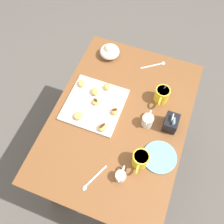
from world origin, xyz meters
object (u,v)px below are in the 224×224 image
at_px(cream_pitcher_white, 148,120).
at_px(beignet_4, 115,111).
at_px(sugar_caddy, 171,123).
at_px(beignet_3, 95,91).
at_px(dining_table, 119,128).
at_px(beignet_1, 81,83).
at_px(beignet_2, 107,87).
at_px(beignet_5, 78,116).
at_px(coffee_mug_yellow_right, 140,160).
at_px(saucer_sky_left, 160,157).
at_px(ice_cream_bowl, 110,51).
at_px(pastry_plate_square, 94,105).
at_px(beignet_6, 102,127).
at_px(coffee_mug_yellow_left, 162,95).
at_px(chocolate_sauce_pitcher, 121,176).
at_px(beignet_0, 96,102).

bearing_deg(cream_pitcher_white, beignet_4, -87.70).
height_order(sugar_caddy, beignet_3, sugar_caddy).
relative_size(dining_table, beignet_1, 20.33).
xyz_separation_m(beignet_2, beignet_5, (0.23, -0.08, -0.00)).
height_order(coffee_mug_yellow_right, saucer_sky_left, coffee_mug_yellow_right).
bearing_deg(ice_cream_bowl, pastry_plate_square, 7.72).
distance_m(pastry_plate_square, beignet_6, 0.16).
relative_size(pastry_plate_square, coffee_mug_yellow_left, 2.19).
distance_m(coffee_mug_yellow_right, beignet_5, 0.41).
bearing_deg(ice_cream_bowl, sugar_caddy, 54.07).
height_order(pastry_plate_square, coffee_mug_yellow_left, coffee_mug_yellow_left).
bearing_deg(chocolate_sauce_pitcher, cream_pitcher_white, 173.84).
bearing_deg(coffee_mug_yellow_right, cream_pitcher_white, -172.89).
bearing_deg(beignet_0, saucer_sky_left, 67.64).
xyz_separation_m(beignet_0, beignet_6, (0.13, 0.09, 0.00)).
bearing_deg(chocolate_sauce_pitcher, beignet_5, -124.40).
bearing_deg(sugar_caddy, saucer_sky_left, -0.81).
bearing_deg(pastry_plate_square, chocolate_sauce_pitcher, 39.85).
bearing_deg(beignet_2, pastry_plate_square, -13.56).
xyz_separation_m(ice_cream_bowl, beignet_3, (0.30, 0.03, -0.01)).
xyz_separation_m(cream_pitcher_white, chocolate_sauce_pitcher, (0.33, -0.04, -0.01)).
xyz_separation_m(dining_table, beignet_5, (0.08, -0.21, 0.17)).
height_order(cream_pitcher_white, beignet_1, cream_pitcher_white).
bearing_deg(beignet_5, beignet_0, 154.56).
relative_size(pastry_plate_square, sugar_caddy, 2.97).
height_order(chocolate_sauce_pitcher, beignet_5, chocolate_sauce_pitcher).
relative_size(beignet_2, beignet_6, 0.78).
height_order(ice_cream_bowl, beignet_4, ice_cream_bowl).
bearing_deg(beignet_6, beignet_1, -134.83).
relative_size(pastry_plate_square, coffee_mug_yellow_right, 2.58).
bearing_deg(saucer_sky_left, cream_pitcher_white, -144.08).
relative_size(beignet_5, beignet_6, 0.98).
distance_m(ice_cream_bowl, beignet_5, 0.48).
distance_m(sugar_caddy, beignet_5, 0.50).
distance_m(ice_cream_bowl, beignet_4, 0.42).
xyz_separation_m(beignet_0, beignet_1, (-0.09, -0.13, -0.00)).
bearing_deg(beignet_6, cream_pitcher_white, 119.35).
bearing_deg(sugar_caddy, beignet_6, -65.98).
bearing_deg(beignet_3, sugar_caddy, 84.41).
relative_size(pastry_plate_square, beignet_3, 6.01).
relative_size(beignet_0, beignet_2, 1.01).
relative_size(sugar_caddy, beignet_6, 1.92).
xyz_separation_m(coffee_mug_yellow_left, coffee_mug_yellow_right, (0.40, -0.00, 0.00)).
xyz_separation_m(coffee_mug_yellow_left, sugar_caddy, (0.15, 0.09, -0.01)).
bearing_deg(beignet_3, saucer_sky_left, 62.73).
relative_size(beignet_0, beignet_3, 0.83).
relative_size(coffee_mug_yellow_right, beignet_5, 2.26).
distance_m(coffee_mug_yellow_right, beignet_4, 0.30).
xyz_separation_m(ice_cream_bowl, beignet_1, (0.28, -0.07, -0.01)).
relative_size(saucer_sky_left, beignet_6, 3.17).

